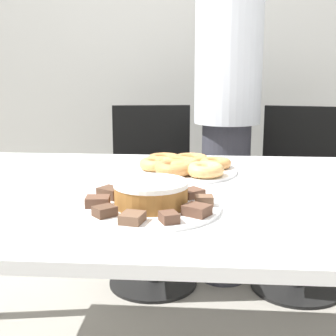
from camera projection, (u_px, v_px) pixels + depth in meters
wall_back at (194, 28)px, 2.84m from camera, size 8.00×0.05×2.60m
table at (180, 211)px, 1.38m from camera, size 1.81×1.07×0.72m
person_standing at (227, 110)px, 2.24m from camera, size 0.32×0.32×1.63m
office_chair_left at (152, 201)px, 2.34m from camera, size 0.49×0.49×0.88m
office_chair_right at (300, 204)px, 2.28m from camera, size 0.51×0.51×0.88m
plate_cake at (151, 208)px, 1.17m from camera, size 0.35×0.35×0.01m
plate_donuts at (180, 170)px, 1.59m from camera, size 0.38×0.38×0.01m
frosted_cake at (151, 193)px, 1.17m from camera, size 0.19×0.19×0.06m
lamington_0 at (166, 188)px, 1.30m from camera, size 0.06×0.07×0.03m
lamington_1 at (137, 188)px, 1.29m from camera, size 0.06×0.07×0.02m
lamington_2 at (111, 193)px, 1.24m from camera, size 0.08×0.07×0.03m
lamington_3 at (98, 201)px, 1.17m from camera, size 0.06×0.06×0.02m
lamington_4 at (105, 211)px, 1.09m from camera, size 0.06×0.06×0.02m
lamington_5 at (132, 218)px, 1.05m from camera, size 0.06×0.07×0.02m
lamington_6 at (169, 217)px, 1.05m from camera, size 0.05×0.06×0.02m
lamington_7 at (197, 210)px, 1.10m from camera, size 0.07×0.07×0.02m
lamington_8 at (204, 201)px, 1.17m from camera, size 0.05×0.04×0.02m
lamington_9 at (192, 193)px, 1.25m from camera, size 0.08×0.07×0.02m
donut_0 at (180, 164)px, 1.59m from camera, size 0.13×0.13×0.04m
donut_1 at (175, 168)px, 1.52m from camera, size 0.13×0.13×0.04m
donut_2 at (205, 170)px, 1.49m from camera, size 0.12×0.12×0.04m
donut_3 at (216, 163)px, 1.61m from camera, size 0.11×0.11×0.03m
donut_4 at (191, 159)px, 1.68m from camera, size 0.12×0.12×0.03m
donut_5 at (164, 160)px, 1.66m from camera, size 0.12×0.12×0.04m
donut_6 at (157, 164)px, 1.58m from camera, size 0.12×0.12×0.04m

